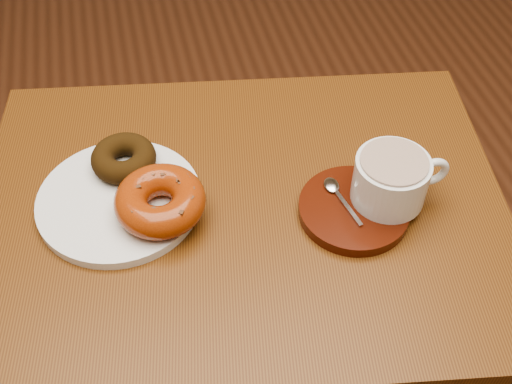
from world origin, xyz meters
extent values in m
cube|color=#5E3514|center=(0.12, 0.03, 0.68)|extent=(0.81, 0.66, 0.03)
cylinder|color=#3F1E12|center=(-0.17, 0.32, 0.33)|extent=(0.04, 0.04, 0.66)
cylinder|color=#3F1E12|center=(0.48, 0.21, 0.33)|extent=(0.04, 0.04, 0.66)
cylinder|color=silver|center=(-0.05, 0.07, 0.70)|extent=(0.28, 0.28, 0.01)
torus|color=#301D09|center=(-0.03, 0.13, 0.72)|extent=(0.13, 0.13, 0.03)
torus|color=#933710|center=(0.01, 0.03, 0.73)|extent=(0.15, 0.15, 0.04)
cube|color=#502E1A|center=(0.05, 0.03, 0.75)|extent=(0.01, 0.01, 0.00)
cube|color=#502E1A|center=(0.05, 0.04, 0.75)|extent=(0.01, 0.01, 0.00)
cube|color=#502E1A|center=(0.04, 0.06, 0.75)|extent=(0.01, 0.01, 0.00)
cube|color=#502E1A|center=(0.02, 0.07, 0.75)|extent=(0.01, 0.01, 0.00)
cube|color=#502E1A|center=(0.01, 0.07, 0.75)|extent=(0.01, 0.01, 0.00)
cube|color=#502E1A|center=(-0.01, 0.07, 0.75)|extent=(0.01, 0.01, 0.00)
cube|color=#502E1A|center=(-0.02, 0.06, 0.75)|extent=(0.01, 0.01, 0.00)
cube|color=#502E1A|center=(-0.03, 0.04, 0.75)|extent=(0.01, 0.01, 0.00)
cube|color=#502E1A|center=(-0.03, 0.03, 0.75)|extent=(0.01, 0.01, 0.00)
cube|color=#502E1A|center=(-0.03, 0.01, 0.75)|extent=(0.01, 0.01, 0.00)
cube|color=#502E1A|center=(-0.02, 0.00, 0.75)|extent=(0.01, 0.01, 0.00)
cube|color=#502E1A|center=(-0.01, -0.01, 0.75)|extent=(0.01, 0.01, 0.00)
cube|color=#502E1A|center=(0.01, -0.01, 0.75)|extent=(0.01, 0.01, 0.00)
cube|color=#502E1A|center=(0.02, -0.01, 0.75)|extent=(0.01, 0.01, 0.00)
cube|color=#502E1A|center=(0.04, 0.00, 0.75)|extent=(0.01, 0.01, 0.00)
cube|color=#502E1A|center=(0.05, 0.01, 0.75)|extent=(0.01, 0.01, 0.00)
cylinder|color=#3D1308|center=(0.27, -0.02, 0.70)|extent=(0.20, 0.20, 0.02)
cylinder|color=silver|center=(0.31, -0.01, 0.74)|extent=(0.10, 0.10, 0.07)
cylinder|color=#5A2F1E|center=(0.31, -0.01, 0.77)|extent=(0.09, 0.09, 0.00)
torus|color=silver|center=(0.37, -0.02, 0.74)|extent=(0.05, 0.01, 0.05)
ellipsoid|color=silver|center=(0.25, 0.02, 0.71)|extent=(0.02, 0.03, 0.01)
cube|color=silver|center=(0.25, -0.02, 0.71)|extent=(0.02, 0.08, 0.00)
camera|label=1|loc=(0.01, -0.54, 1.36)|focal=45.00mm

